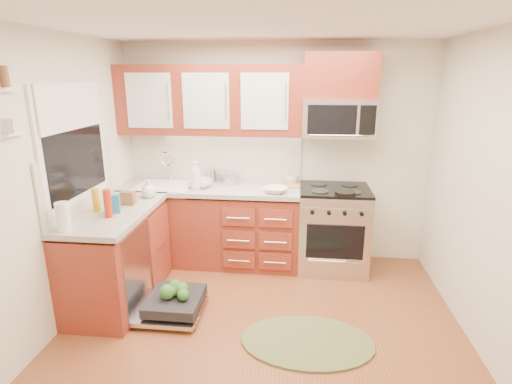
# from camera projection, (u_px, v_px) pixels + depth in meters

# --- Properties ---
(floor) EXTENTS (3.50, 3.50, 0.00)m
(floor) POSITION_uv_depth(u_px,v_px,m) (260.00, 341.00, 3.35)
(floor) COLOR brown
(floor) RESTS_ON ground
(ceiling) EXTENTS (3.50, 3.50, 0.00)m
(ceiling) POSITION_uv_depth(u_px,v_px,m) (261.00, 19.00, 2.64)
(ceiling) COLOR white
(ceiling) RESTS_ON ground
(wall_back) EXTENTS (3.50, 0.04, 2.50)m
(wall_back) POSITION_uv_depth(u_px,v_px,m) (275.00, 154.00, 4.66)
(wall_back) COLOR beige
(wall_back) RESTS_ON ground
(wall_front) EXTENTS (3.50, 0.04, 2.50)m
(wall_front) POSITION_uv_depth(u_px,v_px,m) (208.00, 355.00, 1.33)
(wall_front) COLOR beige
(wall_front) RESTS_ON ground
(wall_left) EXTENTS (0.04, 3.50, 2.50)m
(wall_left) POSITION_uv_depth(u_px,v_px,m) (43.00, 192.00, 3.18)
(wall_left) COLOR beige
(wall_left) RESTS_ON ground
(wall_right) EXTENTS (0.04, 3.50, 2.50)m
(wall_right) POSITION_uv_depth(u_px,v_px,m) (507.00, 207.00, 2.81)
(wall_right) COLOR beige
(wall_right) RESTS_ON ground
(base_cabinet_back) EXTENTS (2.05, 0.60, 0.85)m
(base_cabinet_back) POSITION_uv_depth(u_px,v_px,m) (211.00, 227.00, 4.69)
(base_cabinet_back) COLOR maroon
(base_cabinet_back) RESTS_ON ground
(base_cabinet_left) EXTENTS (0.60, 1.25, 0.85)m
(base_cabinet_left) POSITION_uv_depth(u_px,v_px,m) (118.00, 259.00, 3.88)
(base_cabinet_left) COLOR maroon
(base_cabinet_left) RESTS_ON ground
(countertop_back) EXTENTS (2.07, 0.64, 0.05)m
(countertop_back) POSITION_uv_depth(u_px,v_px,m) (210.00, 188.00, 4.54)
(countertop_back) COLOR #A6A297
(countertop_back) RESTS_ON base_cabinet_back
(countertop_left) EXTENTS (0.64, 1.27, 0.05)m
(countertop_left) POSITION_uv_depth(u_px,v_px,m) (114.00, 213.00, 3.75)
(countertop_left) COLOR #A6A297
(countertop_left) RESTS_ON base_cabinet_left
(backsplash_back) EXTENTS (2.05, 0.02, 0.57)m
(backsplash_back) POSITION_uv_depth(u_px,v_px,m) (214.00, 157.00, 4.74)
(backsplash_back) COLOR silver
(backsplash_back) RESTS_ON ground
(backsplash_left) EXTENTS (0.02, 1.25, 0.57)m
(backsplash_left) POSITION_uv_depth(u_px,v_px,m) (80.00, 180.00, 3.69)
(backsplash_left) COLOR silver
(backsplash_left) RESTS_ON ground
(upper_cabinets) EXTENTS (2.05, 0.35, 0.75)m
(upper_cabinets) POSITION_uv_depth(u_px,v_px,m) (210.00, 100.00, 4.40)
(upper_cabinets) COLOR maroon
(upper_cabinets) RESTS_ON ground
(cabinet_over_mw) EXTENTS (0.76, 0.35, 0.47)m
(cabinet_over_mw) POSITION_uv_depth(u_px,v_px,m) (340.00, 76.00, 4.17)
(cabinet_over_mw) COLOR maroon
(cabinet_over_mw) RESTS_ON ground
(range) EXTENTS (0.76, 0.64, 0.95)m
(range) POSITION_uv_depth(u_px,v_px,m) (333.00, 229.00, 4.50)
(range) COLOR silver
(range) RESTS_ON ground
(microwave) EXTENTS (0.76, 0.38, 0.40)m
(microwave) POSITION_uv_depth(u_px,v_px,m) (338.00, 118.00, 4.27)
(microwave) COLOR silver
(microwave) RESTS_ON ground
(sink) EXTENTS (0.62, 0.50, 0.26)m
(sink) POSITION_uv_depth(u_px,v_px,m) (165.00, 196.00, 4.61)
(sink) COLOR white
(sink) RESTS_ON ground
(dishwasher) EXTENTS (0.70, 0.60, 0.20)m
(dishwasher) POSITION_uv_depth(u_px,v_px,m) (171.00, 304.00, 3.70)
(dishwasher) COLOR silver
(dishwasher) RESTS_ON ground
(window) EXTENTS (0.03, 1.05, 1.05)m
(window) POSITION_uv_depth(u_px,v_px,m) (74.00, 144.00, 3.57)
(window) COLOR white
(window) RESTS_ON ground
(window_blind) EXTENTS (0.02, 0.96, 0.40)m
(window_blind) POSITION_uv_depth(u_px,v_px,m) (72.00, 106.00, 3.47)
(window_blind) COLOR white
(window_blind) RESTS_ON ground
(shelf_lower) EXTENTS (0.04, 0.40, 0.03)m
(shelf_lower) POSITION_uv_depth(u_px,v_px,m) (3.00, 135.00, 2.70)
(shelf_lower) COLOR white
(shelf_lower) RESTS_ON ground
(rug) EXTENTS (1.19, 0.86, 0.02)m
(rug) POSITION_uv_depth(u_px,v_px,m) (307.00, 342.00, 3.32)
(rug) COLOR #5F6D3E
(rug) RESTS_ON ground
(skillet) EXTENTS (0.24, 0.24, 0.04)m
(skillet) POSITION_uv_depth(u_px,v_px,m) (345.00, 193.00, 4.12)
(skillet) COLOR black
(skillet) RESTS_ON range
(stock_pot) EXTENTS (0.27, 0.27, 0.13)m
(stock_pot) POSITION_uv_depth(u_px,v_px,m) (229.00, 178.00, 4.65)
(stock_pot) COLOR silver
(stock_pot) RESTS_ON countertop_back
(cutting_board) EXTENTS (0.30, 0.19, 0.02)m
(cutting_board) POSITION_uv_depth(u_px,v_px,m) (290.00, 186.00, 4.52)
(cutting_board) COLOR tan
(cutting_board) RESTS_ON countertop_back
(canister) EXTENTS (0.12, 0.12, 0.16)m
(canister) POSITION_uv_depth(u_px,v_px,m) (212.00, 175.00, 4.72)
(canister) COLOR silver
(canister) RESTS_ON countertop_back
(paper_towel_roll) EXTENTS (0.14, 0.14, 0.24)m
(paper_towel_roll) POSITION_uv_depth(u_px,v_px,m) (63.00, 217.00, 3.22)
(paper_towel_roll) COLOR white
(paper_towel_roll) RESTS_ON countertop_left
(mustard_bottle) EXTENTS (0.08, 0.08, 0.21)m
(mustard_bottle) POSITION_uv_depth(u_px,v_px,m) (96.00, 200.00, 3.68)
(mustard_bottle) COLOR gold
(mustard_bottle) RESTS_ON countertop_left
(red_bottle) EXTENTS (0.08, 0.08, 0.25)m
(red_bottle) POSITION_uv_depth(u_px,v_px,m) (108.00, 204.00, 3.52)
(red_bottle) COLOR #AB230E
(red_bottle) RESTS_ON countertop_left
(wooden_box) EXTENTS (0.13, 0.10, 0.13)m
(wooden_box) POSITION_uv_depth(u_px,v_px,m) (128.00, 198.00, 3.89)
(wooden_box) COLOR brown
(wooden_box) RESTS_ON countertop_left
(blue_carton) EXTENTS (0.12, 0.09, 0.17)m
(blue_carton) POSITION_uv_depth(u_px,v_px,m) (114.00, 204.00, 3.65)
(blue_carton) COLOR teal
(blue_carton) RESTS_ON countertop_left
(bowl_a) EXTENTS (0.31, 0.31, 0.06)m
(bowl_a) POSITION_uv_depth(u_px,v_px,m) (275.00, 190.00, 4.29)
(bowl_a) COLOR #999999
(bowl_a) RESTS_ON countertop_back
(bowl_b) EXTENTS (0.35, 0.35, 0.09)m
(bowl_b) POSITION_uv_depth(u_px,v_px,m) (200.00, 183.00, 4.49)
(bowl_b) COLOR #999999
(bowl_b) RESTS_ON countertop_back
(cup) EXTENTS (0.16, 0.16, 0.10)m
(cup) POSITION_uv_depth(u_px,v_px,m) (292.00, 180.00, 4.62)
(cup) COLOR #999999
(cup) RESTS_ON countertop_back
(soap_bottle_a) EXTENTS (0.13, 0.13, 0.31)m
(soap_bottle_a) POSITION_uv_depth(u_px,v_px,m) (196.00, 176.00, 4.38)
(soap_bottle_a) COLOR #999999
(soap_bottle_a) RESTS_ON countertop_back
(soap_bottle_b) EXTENTS (0.08, 0.08, 0.17)m
(soap_bottle_b) POSITION_uv_depth(u_px,v_px,m) (147.00, 189.00, 4.14)
(soap_bottle_b) COLOR #999999
(soap_bottle_b) RESTS_ON countertop_left
(soap_bottle_c) EXTENTS (0.18, 0.18, 0.19)m
(soap_bottle_c) POSITION_uv_depth(u_px,v_px,m) (149.00, 189.00, 4.10)
(soap_bottle_c) COLOR #999999
(soap_bottle_c) RESTS_ON countertop_left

